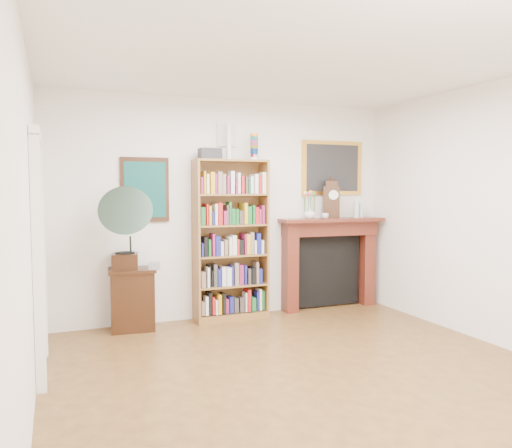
# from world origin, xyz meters

# --- Properties ---
(room) EXTENTS (4.51, 5.01, 2.81)m
(room) POSITION_xyz_m (0.00, 0.00, 1.40)
(room) COLOR #553319
(room) RESTS_ON ground
(door_casing) EXTENTS (0.08, 1.02, 2.17)m
(door_casing) POSITION_xyz_m (-2.21, 1.20, 1.26)
(door_casing) COLOR white
(door_casing) RESTS_ON left_wall
(teal_poster) EXTENTS (0.58, 0.04, 0.78)m
(teal_poster) POSITION_xyz_m (-1.05, 2.48, 1.65)
(teal_poster) COLOR black
(teal_poster) RESTS_ON back_wall
(small_picture) EXTENTS (0.26, 0.04, 0.30)m
(small_picture) POSITION_xyz_m (0.00, 2.48, 2.35)
(small_picture) COLOR white
(small_picture) RESTS_ON back_wall
(gilt_painting) EXTENTS (0.95, 0.04, 0.75)m
(gilt_painting) POSITION_xyz_m (1.55, 2.48, 1.95)
(gilt_painting) COLOR gold
(gilt_painting) RESTS_ON back_wall
(bookshelf) EXTENTS (0.93, 0.34, 2.33)m
(bookshelf) POSITION_xyz_m (-0.01, 2.31, 1.13)
(bookshelf) COLOR brown
(bookshelf) RESTS_ON floor
(side_cabinet) EXTENTS (0.57, 0.44, 0.73)m
(side_cabinet) POSITION_xyz_m (-1.25, 2.29, 0.37)
(side_cabinet) COLOR black
(side_cabinet) RESTS_ON floor
(fireplace) EXTENTS (1.50, 0.42, 1.26)m
(fireplace) POSITION_xyz_m (1.46, 2.39, 0.75)
(fireplace) COLOR #461910
(fireplace) RESTS_ON floor
(gramophone) EXTENTS (0.69, 0.81, 0.96)m
(gramophone) POSITION_xyz_m (-1.32, 2.14, 1.27)
(gramophone) COLOR black
(gramophone) RESTS_ON side_cabinet
(cd_stack) EXTENTS (0.15, 0.15, 0.08)m
(cd_stack) POSITION_xyz_m (-1.01, 2.13, 0.77)
(cd_stack) COLOR #B1B1BE
(cd_stack) RESTS_ON side_cabinet
(mantel_clock) EXTENTS (0.25, 0.20, 0.51)m
(mantel_clock) POSITION_xyz_m (1.46, 2.35, 1.50)
(mantel_clock) COLOR black
(mantel_clock) RESTS_ON fireplace
(flower_vase) EXTENTS (0.19, 0.19, 0.15)m
(flower_vase) POSITION_xyz_m (1.13, 2.36, 1.33)
(flower_vase) COLOR white
(flower_vase) RESTS_ON fireplace
(teacup) EXTENTS (0.10, 0.10, 0.07)m
(teacup) POSITION_xyz_m (1.34, 2.29, 1.29)
(teacup) COLOR silver
(teacup) RESTS_ON fireplace
(bottle_left) EXTENTS (0.07, 0.07, 0.24)m
(bottle_left) POSITION_xyz_m (1.85, 2.31, 1.38)
(bottle_left) COLOR silver
(bottle_left) RESTS_ON fireplace
(bottle_right) EXTENTS (0.06, 0.06, 0.20)m
(bottle_right) POSITION_xyz_m (1.95, 2.35, 1.36)
(bottle_right) COLOR silver
(bottle_right) RESTS_ON fireplace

